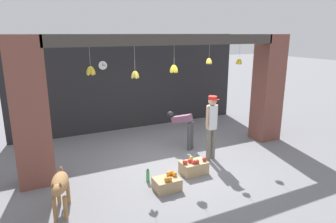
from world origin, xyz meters
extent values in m
plane|color=slate|center=(0.00, 0.00, 0.00)|extent=(60.00, 60.00, 0.00)
cube|color=#232326|center=(0.00, 3.07, 1.52)|extent=(7.58, 0.12, 3.03)
cube|color=brown|center=(-3.14, 0.30, 1.52)|extent=(0.70, 0.60, 3.03)
cube|color=brown|center=(3.14, 0.30, 1.52)|extent=(0.70, 0.60, 3.03)
cube|color=#3D3833|center=(0.00, 0.12, 2.91)|extent=(5.68, 0.24, 0.24)
cylinder|color=#B2AD99|center=(-1.92, 0.14, 2.59)|extent=(0.01, 0.01, 0.40)
ellipsoid|color=yellow|center=(-1.87, 0.14, 2.31)|extent=(0.13, 0.07, 0.20)
ellipsoid|color=yellow|center=(-1.91, 0.19, 2.31)|extent=(0.09, 0.12, 0.20)
ellipsoid|color=yellow|center=(-1.96, 0.17, 2.31)|extent=(0.12, 0.10, 0.20)
ellipsoid|color=yellow|center=(-1.96, 0.12, 2.31)|extent=(0.12, 0.10, 0.20)
ellipsoid|color=yellow|center=(-1.91, 0.10, 2.31)|extent=(0.09, 0.12, 0.20)
cylinder|color=#B2AD99|center=(-0.95, 0.16, 2.52)|extent=(0.01, 0.01, 0.54)
ellipsoid|color=yellow|center=(-0.91, 0.16, 2.17)|extent=(0.12, 0.07, 0.19)
ellipsoid|color=yellow|center=(-0.95, 0.21, 2.17)|extent=(0.07, 0.12, 0.19)
ellipsoid|color=yellow|center=(-1.00, 0.16, 2.17)|extent=(0.12, 0.07, 0.19)
ellipsoid|color=yellow|center=(-0.95, 0.11, 2.17)|extent=(0.07, 0.12, 0.19)
cylinder|color=#B2AD99|center=(-0.02, 0.09, 2.57)|extent=(0.01, 0.01, 0.45)
ellipsoid|color=yellow|center=(0.03, 0.09, 2.26)|extent=(0.13, 0.07, 0.20)
ellipsoid|color=yellow|center=(0.01, 0.13, 2.26)|extent=(0.11, 0.12, 0.21)
ellipsoid|color=yellow|center=(-0.03, 0.14, 2.26)|extent=(0.09, 0.13, 0.21)
ellipsoid|color=yellow|center=(-0.07, 0.11, 2.26)|extent=(0.13, 0.10, 0.21)
ellipsoid|color=yellow|center=(-0.07, 0.07, 2.26)|extent=(0.13, 0.10, 0.21)
ellipsoid|color=yellow|center=(-0.03, 0.04, 2.26)|extent=(0.09, 0.13, 0.21)
ellipsoid|color=yellow|center=(0.01, 0.05, 2.26)|extent=(0.11, 0.12, 0.21)
cylinder|color=#B2AD99|center=(0.96, 0.13, 2.63)|extent=(0.01, 0.01, 0.33)
ellipsoid|color=yellow|center=(1.00, 0.13, 2.39)|extent=(0.10, 0.06, 0.16)
ellipsoid|color=yellow|center=(0.98, 0.17, 2.39)|extent=(0.08, 0.10, 0.17)
ellipsoid|color=yellow|center=(0.94, 0.17, 2.39)|extent=(0.08, 0.10, 0.17)
ellipsoid|color=yellow|center=(0.92, 0.13, 2.39)|extent=(0.10, 0.06, 0.16)
ellipsoid|color=yellow|center=(0.94, 0.10, 2.39)|extent=(0.08, 0.10, 0.17)
ellipsoid|color=yellow|center=(0.98, 0.10, 2.39)|extent=(0.08, 0.10, 0.17)
cylinder|color=#B2AD99|center=(1.92, 0.17, 2.61)|extent=(0.01, 0.01, 0.37)
ellipsoid|color=yellow|center=(1.96, 0.17, 2.34)|extent=(0.11, 0.06, 0.17)
ellipsoid|color=yellow|center=(1.94, 0.20, 2.34)|extent=(0.09, 0.11, 0.18)
ellipsoid|color=yellow|center=(1.90, 0.20, 2.34)|extent=(0.09, 0.11, 0.18)
ellipsoid|color=yellow|center=(1.88, 0.17, 2.34)|extent=(0.11, 0.06, 0.17)
ellipsoid|color=yellow|center=(1.90, 0.13, 2.34)|extent=(0.09, 0.11, 0.18)
ellipsoid|color=yellow|center=(1.94, 0.13, 2.34)|extent=(0.09, 0.11, 0.18)
ellipsoid|color=#9E7042|center=(-2.81, -1.04, 0.56)|extent=(0.43, 0.75, 0.28)
cylinder|color=#9E7042|center=(-2.79, -1.32, 0.22)|extent=(0.07, 0.07, 0.43)
cylinder|color=#9E7042|center=(-2.96, -1.28, 0.22)|extent=(0.07, 0.07, 0.43)
cylinder|color=#9E7042|center=(-2.67, -0.80, 0.22)|extent=(0.07, 0.07, 0.43)
cylinder|color=#9E7042|center=(-2.84, -0.76, 0.22)|extent=(0.07, 0.07, 0.43)
ellipsoid|color=#9E7042|center=(-2.90, -1.42, 0.62)|extent=(0.23, 0.29, 0.19)
cone|color=brown|center=(-2.85, -1.43, 0.72)|extent=(0.06, 0.06, 0.08)
cone|color=brown|center=(-2.96, -1.40, 0.72)|extent=(0.06, 0.06, 0.08)
cylinder|color=#9E7042|center=(-2.73, -0.66, 0.59)|extent=(0.09, 0.22, 0.28)
cylinder|color=#6B665B|center=(0.88, -0.29, 0.40)|extent=(0.11, 0.11, 0.79)
cylinder|color=#6B665B|center=(0.74, -0.30, 0.40)|extent=(0.11, 0.11, 0.79)
cube|color=silver|center=(0.81, -0.30, 1.09)|extent=(0.21, 0.18, 0.59)
cylinder|color=tan|center=(0.95, -0.29, 1.12)|extent=(0.06, 0.06, 0.52)
cylinder|color=tan|center=(0.67, -0.31, 1.12)|extent=(0.06, 0.06, 0.52)
sphere|color=tan|center=(0.81, -0.30, 1.49)|extent=(0.20, 0.20, 0.20)
cylinder|color=red|center=(0.81, -0.30, 1.58)|extent=(0.21, 0.21, 0.07)
cube|color=red|center=(0.82, -0.40, 1.54)|extent=(0.18, 0.13, 0.01)
cylinder|color=#424247|center=(0.64, 0.46, 0.38)|extent=(0.11, 0.11, 0.76)
cylinder|color=#424247|center=(0.75, 0.54, 0.38)|extent=(0.11, 0.11, 0.76)
cube|color=#754760|center=(0.54, 0.71, 0.83)|extent=(0.50, 0.59, 0.30)
sphere|color=black|center=(0.34, 1.00, 0.90)|extent=(0.18, 0.18, 0.18)
cube|color=tan|center=(-0.82, -1.17, 0.12)|extent=(0.51, 0.40, 0.24)
sphere|color=orange|center=(-0.73, -1.06, 0.28)|extent=(0.10, 0.10, 0.10)
sphere|color=orange|center=(-0.88, -1.28, 0.28)|extent=(0.10, 0.10, 0.10)
sphere|color=orange|center=(-0.82, -1.29, 0.28)|extent=(0.10, 0.10, 0.10)
sphere|color=orange|center=(-0.64, -1.14, 0.28)|extent=(0.10, 0.10, 0.10)
sphere|color=orange|center=(-0.66, -1.05, 0.28)|extent=(0.10, 0.10, 0.10)
cube|color=tan|center=(0.04, -0.78, 0.14)|extent=(0.58, 0.39, 0.27)
sphere|color=red|center=(0.27, -0.85, 0.32)|extent=(0.10, 0.10, 0.10)
sphere|color=red|center=(-0.01, -0.87, 0.32)|extent=(0.10, 0.10, 0.10)
sphere|color=red|center=(0.06, -0.88, 0.32)|extent=(0.10, 0.10, 0.10)
sphere|color=#99B238|center=(0.04, -0.66, 0.32)|extent=(0.10, 0.10, 0.10)
sphere|color=red|center=(-0.20, -0.79, 0.32)|extent=(0.10, 0.10, 0.10)
sphere|color=red|center=(-0.19, -0.80, 0.32)|extent=(0.10, 0.10, 0.10)
sphere|color=red|center=(-0.06, -0.77, 0.32)|extent=(0.10, 0.10, 0.10)
cylinder|color=#38934C|center=(-1.04, -0.69, 0.13)|extent=(0.07, 0.07, 0.26)
cylinder|color=black|center=(-1.04, -0.69, 0.27)|extent=(0.04, 0.04, 0.03)
cylinder|color=black|center=(-0.96, 3.00, 2.11)|extent=(0.28, 0.01, 0.28)
cylinder|color=white|center=(-0.96, 2.99, 2.11)|extent=(0.26, 0.02, 0.26)
cube|color=black|center=(-0.96, 2.97, 2.14)|extent=(0.01, 0.01, 0.07)
cube|color=black|center=(-0.92, 2.97, 2.11)|extent=(0.10, 0.01, 0.01)
camera|label=1|loc=(-3.21, -6.06, 3.05)|focal=32.00mm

